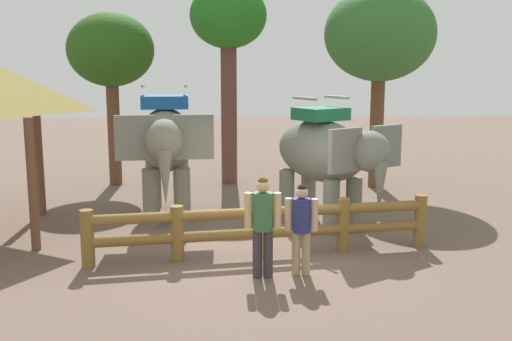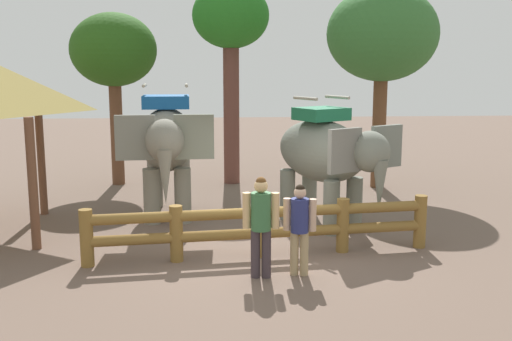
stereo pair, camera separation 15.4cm
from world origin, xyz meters
TOP-DOWN VIEW (x-y plane):
  - ground_plane at (0.00, 0.00)m, footprint 60.00×60.00m
  - log_fence at (0.00, 0.19)m, footprint 6.59×0.92m
  - elephant_near_left at (-1.96, 3.39)m, footprint 2.08×3.64m
  - elephant_center at (1.61, 2.22)m, footprint 2.72×3.37m
  - tourist_woman_in_black at (0.56, -0.88)m, footprint 0.56×0.36m
  - tourist_man_in_blue at (-0.11, -0.96)m, footprint 0.62×0.37m
  - tree_far_left at (-0.31, 7.40)m, footprint 2.25×2.25m
  - tree_back_center at (-3.73, 7.45)m, footprint 2.51×2.51m
  - tree_far_right at (3.95, 6.44)m, footprint 3.15×3.15m

SIDE VIEW (x-z plane):
  - ground_plane at x=0.00m, z-range 0.00..0.00m
  - log_fence at x=0.00m, z-range 0.08..1.13m
  - tourist_woman_in_black at x=0.56m, z-range 0.12..1.72m
  - tourist_man_in_blue at x=-0.11m, z-range 0.14..1.88m
  - elephant_center at x=1.61m, z-range 0.18..3.07m
  - elephant_near_left at x=-1.96m, z-range 0.19..3.32m
  - tree_back_center at x=-3.73m, z-range 1.39..6.44m
  - tree_far_right at x=3.95m, z-range 1.49..7.25m
  - tree_far_left at x=-0.31m, z-range 1.75..7.69m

